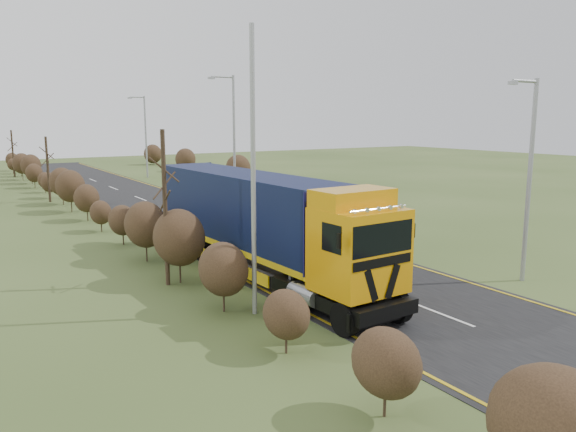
% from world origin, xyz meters
% --- Properties ---
extents(ground, '(160.00, 160.00, 0.00)m').
position_xyz_m(ground, '(0.00, 0.00, 0.00)').
color(ground, '#384A1F').
rests_on(ground, ground).
extents(road, '(8.00, 120.00, 0.02)m').
position_xyz_m(road, '(0.00, 10.00, 0.01)').
color(road, black).
rests_on(road, ground).
extents(layby, '(6.00, 18.00, 0.02)m').
position_xyz_m(layby, '(6.50, 20.00, 0.01)').
color(layby, '#2A2826').
rests_on(layby, ground).
extents(lane_markings, '(7.52, 116.00, 0.01)m').
position_xyz_m(lane_markings, '(0.00, 9.69, 0.03)').
color(lane_markings, gold).
rests_on(lane_markings, road).
extents(hedgerow, '(2.24, 102.04, 6.05)m').
position_xyz_m(hedgerow, '(-6.00, 7.89, 1.62)').
color(hedgerow, black).
rests_on(hedgerow, ground).
extents(lorry, '(3.05, 15.42, 4.27)m').
position_xyz_m(lorry, '(-2.80, 3.09, 2.43)').
color(lorry, black).
rests_on(lorry, ground).
extents(car_red_hatchback, '(2.56, 4.21, 1.34)m').
position_xyz_m(car_red_hatchback, '(6.90, 16.08, 0.67)').
color(car_red_hatchback, maroon).
rests_on(car_red_hatchback, ground).
extents(car_blue_sedan, '(2.10, 4.24, 1.34)m').
position_xyz_m(car_blue_sedan, '(5.91, 20.73, 0.67)').
color(car_blue_sedan, '#0B0F3F').
rests_on(car_blue_sedan, ground).
extents(streetlight_near, '(1.70, 0.18, 7.95)m').
position_xyz_m(streetlight_near, '(5.71, -3.05, 4.35)').
color(streetlight_near, '#95979A').
rests_on(streetlight_near, ground).
extents(streetlight_mid, '(2.01, 0.19, 9.45)m').
position_xyz_m(streetlight_mid, '(4.48, 20.09, 5.22)').
color(streetlight_mid, '#95979A').
rests_on(streetlight_mid, ground).
extents(streetlight_far, '(1.87, 0.18, 8.78)m').
position_xyz_m(streetlight_far, '(5.69, 43.70, 4.83)').
color(streetlight_far, '#95979A').
rests_on(streetlight_far, ground).
extents(left_pole, '(0.16, 0.16, 9.34)m').
position_xyz_m(left_pole, '(-5.20, -0.70, 4.67)').
color(left_pole, '#95979A').
rests_on(left_pole, ground).
extents(speed_sign, '(0.67, 0.10, 2.41)m').
position_xyz_m(speed_sign, '(4.20, 10.28, 1.70)').
color(speed_sign, '#95979A').
rests_on(speed_sign, ground).
extents(warning_board, '(0.78, 0.11, 2.04)m').
position_xyz_m(warning_board, '(5.80, 24.94, 1.26)').
color(warning_board, '#95979A').
rests_on(warning_board, ground).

